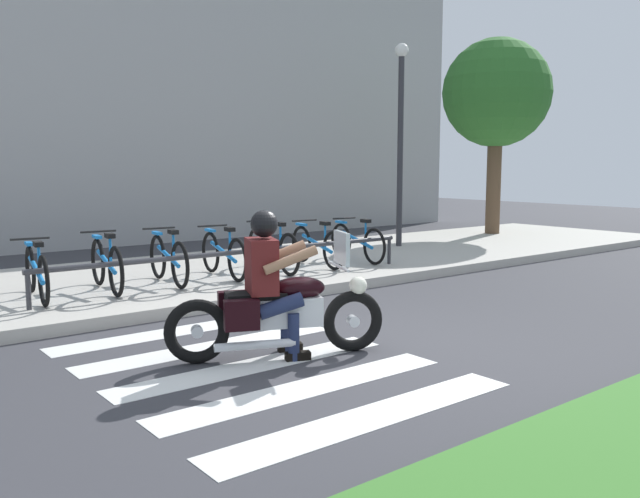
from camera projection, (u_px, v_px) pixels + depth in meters
name	position (u px, v px, depth m)	size (l,w,h in m)	color
ground_plane	(351.00, 344.00, 6.87)	(48.00, 48.00, 0.00)	#38383D
grass_median	(639.00, 431.00, 4.53)	(24.00, 1.10, 0.08)	#3D7A2D
sidewalk	(165.00, 280.00, 10.27)	(24.00, 4.40, 0.15)	#B7B2A8
crosswalk_stripe_0	(372.00, 416.00, 4.89)	(2.80, 0.40, 0.01)	white
crosswalk_stripe_1	(306.00, 388.00, 5.51)	(2.80, 0.40, 0.01)	white
crosswalk_stripe_2	(254.00, 365.00, 6.13)	(2.80, 0.40, 0.01)	white
crosswalk_stripe_3	(211.00, 347.00, 6.75)	(2.80, 0.40, 0.01)	white
crosswalk_stripe_4	(176.00, 331.00, 7.38)	(2.80, 0.40, 0.01)	white
motorcycle	(279.00, 311.00, 6.36)	(2.02, 0.99, 1.20)	black
rider	(270.00, 274.00, 6.29)	(0.75, 0.69, 1.43)	#591919
bicycle_0	(36.00, 273.00, 8.35)	(0.48, 1.68, 0.76)	black
bicycle_1	(106.00, 265.00, 8.90)	(0.48, 1.64, 0.80)	black
bicycle_2	(168.00, 259.00, 9.45)	(0.48, 1.62, 0.80)	black
bicycle_3	(223.00, 254.00, 10.00)	(0.48, 1.65, 0.78)	black
bicycle_4	(272.00, 249.00, 10.55)	(0.48, 1.75, 0.81)	black
bicycle_5	(317.00, 246.00, 11.11)	(0.48, 1.67, 0.77)	black
bicycle_6	(357.00, 242.00, 11.66)	(0.48, 1.65, 0.76)	black
bike_rack	(243.00, 253.00, 9.56)	(5.98, 0.07, 0.49)	#333338
street_lamp	(401.00, 128.00, 13.64)	(0.28, 0.28, 4.29)	#2D2D33
tree_near_rack	(497.00, 94.00, 16.09)	(2.61, 2.61, 4.89)	brown
building_backdrop	(43.00, 55.00, 14.19)	(24.00, 1.20, 8.36)	#A4A4A4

